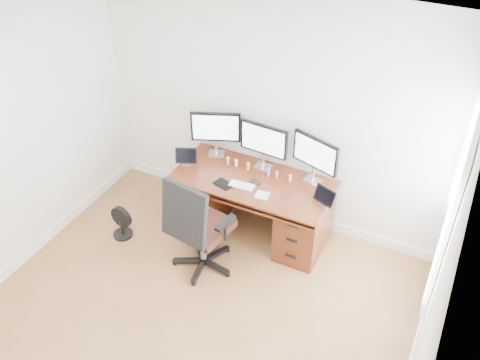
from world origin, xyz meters
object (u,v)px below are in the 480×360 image
at_px(office_chair, 199,240).
at_px(keyboard, 242,185).
at_px(desk, 253,204).
at_px(monitor_center, 264,141).
at_px(floor_fan, 121,223).

height_order(office_chair, keyboard, office_chair).
relative_size(desk, keyboard, 6.43).
xyz_separation_m(desk, monitor_center, (-0.00, 0.24, 0.68)).
distance_m(office_chair, monitor_center, 1.25).
relative_size(monitor_center, keyboard, 2.08).
relative_size(floor_fan, keyboard, 1.46).
bearing_deg(desk, monitor_center, 90.03).
xyz_separation_m(desk, floor_fan, (-1.29, -0.72, -0.21)).
relative_size(desk, office_chair, 1.45).
distance_m(desk, monitor_center, 0.72).
xyz_separation_m(office_chair, monitor_center, (0.25, 1.00, 0.70)).
bearing_deg(office_chair, monitor_center, 84.22).
bearing_deg(keyboard, desk, 68.32).
distance_m(desk, keyboard, 0.40).
bearing_deg(desk, floor_fan, -150.89).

